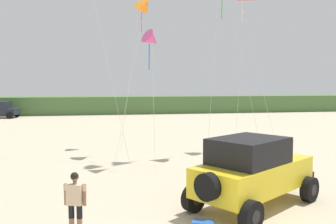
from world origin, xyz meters
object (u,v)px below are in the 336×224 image
object	(u,v)px
person_watching	(75,200)
kite_orange_streamer	(152,40)
jeep	(253,170)
kite_black_sled	(144,9)

from	to	relation	value
person_watching	kite_orange_streamer	distance (m)	10.30
jeep	kite_orange_streamer	world-z (taller)	kite_orange_streamer
person_watching	kite_black_sled	size ratio (longest dim) A/B	0.19
kite_black_sled	kite_orange_streamer	distance (m)	4.19
kite_orange_streamer	jeep	bearing A→B (deg)	-72.53
jeep	person_watching	xyz separation A→B (m)	(-5.42, -1.20, -0.26)
jeep	kite_black_sled	size ratio (longest dim) A/B	0.55
jeep	kite_black_sled	bearing A→B (deg)	101.81
person_watching	kite_black_sled	xyz separation A→B (m)	(3.19, 11.87, 7.40)
jeep	person_watching	size ratio (longest dim) A/B	2.96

